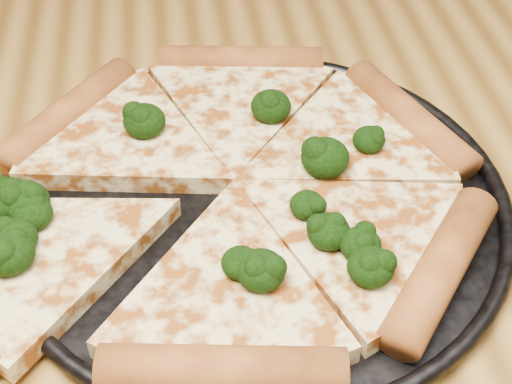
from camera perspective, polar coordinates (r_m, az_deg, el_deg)
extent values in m
cube|color=olive|center=(0.54, -7.83, -3.56)|extent=(1.20, 0.90, 0.04)
cylinder|color=black|center=(0.53, 0.00, -1.02)|extent=(0.35, 0.35, 0.01)
torus|color=black|center=(0.52, 0.00, -0.48)|extent=(0.36, 0.36, 0.01)
cylinder|color=#A76029|center=(0.59, 11.72, 5.63)|extent=(0.08, 0.14, 0.03)
cylinder|color=#A76029|center=(0.65, -1.13, 10.08)|extent=(0.14, 0.05, 0.03)
cylinder|color=#A76029|center=(0.60, -14.29, 5.89)|extent=(0.11, 0.13, 0.03)
cylinder|color=#A76029|center=(0.42, -2.62, -13.54)|extent=(0.14, 0.05, 0.03)
cylinder|color=#A76029|center=(0.48, 14.09, -5.70)|extent=(0.11, 0.13, 0.03)
ellipsoid|color=black|center=(0.57, -8.62, 5.46)|extent=(0.03, 0.03, 0.02)
ellipsoid|color=black|center=(0.45, 0.38, -6.07)|extent=(0.03, 0.03, 0.02)
ellipsoid|color=black|center=(0.47, 8.08, -4.05)|extent=(0.03, 0.03, 0.02)
ellipsoid|color=black|center=(0.49, -18.57, -4.50)|extent=(0.03, 0.03, 0.02)
ellipsoid|color=black|center=(0.57, 1.16, 6.64)|extent=(0.03, 0.03, 0.02)
ellipsoid|color=black|center=(0.52, -17.07, -0.83)|extent=(0.02, 0.02, 0.02)
ellipsoid|color=black|center=(0.49, 3.97, -1.01)|extent=(0.02, 0.02, 0.02)
ellipsoid|color=black|center=(0.46, 8.85, -5.74)|extent=(0.03, 0.03, 0.02)
ellipsoid|color=black|center=(0.46, -1.19, -5.50)|extent=(0.02, 0.02, 0.02)
ellipsoid|color=black|center=(0.48, 5.64, -3.06)|extent=(0.03, 0.03, 0.02)
ellipsoid|color=black|center=(0.51, -16.91, -1.63)|extent=(0.03, 0.03, 0.02)
ellipsoid|color=black|center=(0.55, 8.71, 4.03)|extent=(0.02, 0.02, 0.02)
ellipsoid|color=black|center=(0.52, -18.63, -0.56)|extent=(0.04, 0.04, 0.03)
ellipsoid|color=black|center=(0.49, -18.14, -3.41)|extent=(0.03, 0.03, 0.02)
ellipsoid|color=black|center=(0.53, 5.36, 2.66)|extent=(0.03, 0.03, 0.03)
ellipsoid|color=black|center=(0.52, -17.39, -0.75)|extent=(0.03, 0.03, 0.02)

